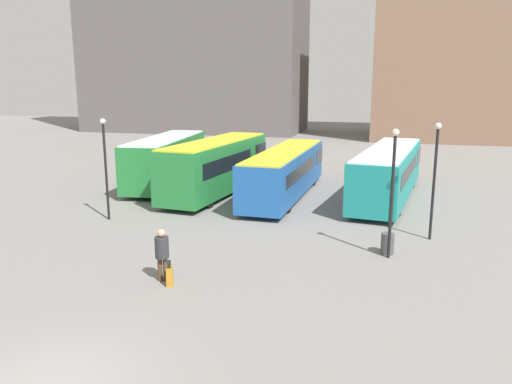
# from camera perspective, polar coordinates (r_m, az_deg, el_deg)

# --- Properties ---
(building_block_right) EXTENTS (21.95, 17.76, 26.18)m
(building_block_right) POSITION_cam_1_polar(r_m,az_deg,el_deg) (68.27, 23.35, 16.78)
(building_block_right) COLOR #7F604C
(building_block_right) RESTS_ON ground_plane
(bus_0) EXTENTS (3.68, 10.34, 3.20)m
(bus_0) POSITION_cam_1_polar(r_m,az_deg,el_deg) (33.73, -10.14, 3.72)
(bus_0) COLOR #237A38
(bus_0) RESTS_ON ground_plane
(bus_1) EXTENTS (3.62, 10.82, 3.31)m
(bus_1) POSITION_cam_1_polar(r_m,az_deg,el_deg) (30.53, -4.50, 3.10)
(bus_1) COLOR #237A38
(bus_1) RESTS_ON ground_plane
(bus_2) EXTENTS (2.78, 12.21, 2.80)m
(bus_2) POSITION_cam_1_polar(r_m,az_deg,el_deg) (29.99, 3.41, 2.44)
(bus_2) COLOR #1E56A3
(bus_2) RESTS_ON ground_plane
(bus_3) EXTENTS (4.10, 12.50, 2.98)m
(bus_3) POSITION_cam_1_polar(r_m,az_deg,el_deg) (30.28, 14.90, 2.32)
(bus_3) COLOR #19847F
(bus_3) RESTS_ON ground_plane
(traveler) EXTENTS (0.62, 0.62, 1.85)m
(traveler) POSITION_cam_1_polar(r_m,az_deg,el_deg) (17.43, -10.70, -6.57)
(traveler) COLOR #4C3828
(traveler) RESTS_ON ground_plane
(suitcase) EXTENTS (0.35, 0.43, 0.95)m
(suitcase) POSITION_cam_1_polar(r_m,az_deg,el_deg) (17.26, -9.84, -9.44)
(suitcase) COLOR #B27A1E
(suitcase) RESTS_ON ground_plane
(lamp_post_0) EXTENTS (0.28, 0.28, 5.03)m
(lamp_post_0) POSITION_cam_1_polar(r_m,az_deg,el_deg) (19.58, 15.35, 1.06)
(lamp_post_0) COLOR black
(lamp_post_0) RESTS_ON ground_plane
(lamp_post_1) EXTENTS (0.28, 0.28, 5.02)m
(lamp_post_1) POSITION_cam_1_polar(r_m,az_deg,el_deg) (25.49, -16.84, 3.50)
(lamp_post_1) COLOR black
(lamp_post_1) RESTS_ON ground_plane
(lamp_post_2) EXTENTS (0.28, 0.28, 5.07)m
(lamp_post_2) POSITION_cam_1_polar(r_m,az_deg,el_deg) (22.52, 19.76, 2.26)
(lamp_post_2) COLOR black
(lamp_post_2) RESTS_ON ground_plane
(trash_bin) EXTENTS (0.52, 0.52, 0.85)m
(trash_bin) POSITION_cam_1_polar(r_m,az_deg,el_deg) (20.66, 14.79, -5.71)
(trash_bin) COLOR #47474C
(trash_bin) RESTS_ON ground_plane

